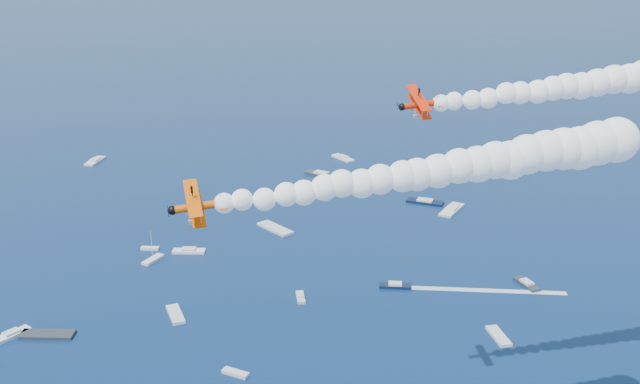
# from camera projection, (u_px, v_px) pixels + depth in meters

# --- Properties ---
(biplane_lead) EXTENTS (9.27, 10.53, 7.21)m
(biplane_lead) POSITION_uv_depth(u_px,v_px,m) (421.00, 105.00, 110.55)
(biplane_lead) COLOR #F62505
(biplane_trail) EXTENTS (10.09, 11.37, 7.39)m
(biplane_trail) POSITION_uv_depth(u_px,v_px,m) (198.00, 206.00, 91.70)
(biplane_trail) COLOR #F05605
(smoke_trail_lead) EXTENTS (62.86, 44.97, 11.01)m
(smoke_trail_lead) POSITION_uv_depth(u_px,v_px,m) (605.00, 81.00, 115.78)
(smoke_trail_lead) COLOR white
(smoke_trail_trail) EXTENTS (62.93, 46.62, 11.01)m
(smoke_trail_trail) POSITION_uv_depth(u_px,v_px,m) (429.00, 171.00, 97.49)
(smoke_trail_trail) COLOR white
(spectator_boats) EXTENTS (238.60, 179.06, 0.70)m
(spectator_boats) POSITION_uv_depth(u_px,v_px,m) (346.00, 249.00, 205.35)
(spectator_boats) COLOR #0E1A32
(spectator_boats) RESTS_ON ground
(boat_wakes) EXTENTS (75.87, 48.72, 0.04)m
(boat_wakes) POSITION_uv_depth(u_px,v_px,m) (604.00, 327.00, 165.86)
(boat_wakes) COLOR white
(boat_wakes) RESTS_ON ground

